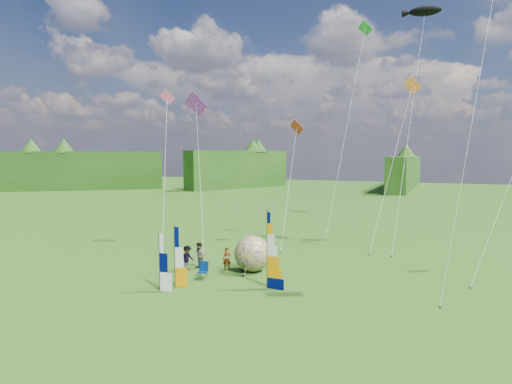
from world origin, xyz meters
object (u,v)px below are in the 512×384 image
at_px(kite_whale, 411,110).
at_px(side_banner_far, 159,262).
at_px(bol_inflatable, 252,254).
at_px(feather_banner_main, 267,250).
at_px(spectator_d, 243,258).
at_px(side_banner_left, 175,257).
at_px(spectator_a, 227,259).
at_px(camp_chair, 203,271).
at_px(spectator_b, 199,256).
at_px(spectator_c, 187,258).

bearing_deg(kite_whale, side_banner_far, -115.76).
bearing_deg(side_banner_far, bol_inflatable, 57.90).
distance_m(feather_banner_main, spectator_d, 4.71).
height_order(side_banner_left, spectator_a, side_banner_left).
bearing_deg(kite_whale, camp_chair, -117.43).
bearing_deg(spectator_b, side_banner_far, -57.36).
distance_m(feather_banner_main, spectator_b, 6.47).
bearing_deg(side_banner_far, camp_chair, 65.80).
bearing_deg(bol_inflatable, kite_whale, 59.03).
bearing_deg(feather_banner_main, side_banner_left, -155.54).
bearing_deg(feather_banner_main, camp_chair, -178.68).
distance_m(side_banner_left, spectator_a, 4.88).
bearing_deg(feather_banner_main, spectator_b, 161.50).
relative_size(feather_banner_main, spectator_a, 2.92).
relative_size(side_banner_left, bol_inflatable, 1.49).
height_order(spectator_a, camp_chair, spectator_a).
distance_m(feather_banner_main, spectator_a, 5.01).
bearing_deg(kite_whale, bol_inflatable, -116.86).
height_order(bol_inflatable, spectator_d, bol_inflatable).
relative_size(side_banner_left, spectator_c, 2.13).
distance_m(side_banner_left, spectator_d, 5.67).
xyz_separation_m(side_banner_left, camp_chair, (0.65, 2.10, -1.24)).
relative_size(spectator_b, kite_whale, 0.08).
relative_size(feather_banner_main, camp_chair, 4.05).
bearing_deg(spectator_d, side_banner_left, 121.44).
distance_m(spectator_d, kite_whale, 20.07).
xyz_separation_m(spectator_d, camp_chair, (-1.28, -3.14, -0.23)).
relative_size(spectator_a, kite_whale, 0.07).
bearing_deg(bol_inflatable, side_banner_far, -117.20).
bearing_deg(spectator_a, side_banner_far, -128.65).
xyz_separation_m(side_banner_far, spectator_c, (-1.01, 4.55, -0.81)).
height_order(spectator_b, spectator_d, spectator_b).
distance_m(feather_banner_main, camp_chair, 4.67).
bearing_deg(side_banner_far, spectator_a, 70.62).
distance_m(side_banner_left, spectator_b, 4.47).
height_order(bol_inflatable, spectator_a, bol_inflatable).
height_order(side_banner_far, bol_inflatable, side_banner_far).
distance_m(feather_banner_main, side_banner_left, 5.41).
bearing_deg(side_banner_left, camp_chair, 61.16).
xyz_separation_m(side_banner_left, bol_inflatable, (2.70, 5.11, -0.59)).
height_order(feather_banner_main, side_banner_far, feather_banner_main).
relative_size(spectator_d, camp_chair, 1.42).
xyz_separation_m(side_banner_left, kite_whale, (11.26, 19.37, 9.75)).
bearing_deg(side_banner_left, side_banner_far, -125.18).
bearing_deg(spectator_a, spectator_d, 8.55).
relative_size(side_banner_left, kite_whale, 0.16).
height_order(camp_chair, kite_whale, kite_whale).
height_order(side_banner_left, kite_whale, kite_whale).
height_order(spectator_b, spectator_c, spectator_b).
bearing_deg(side_banner_left, spectator_c, 99.93).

